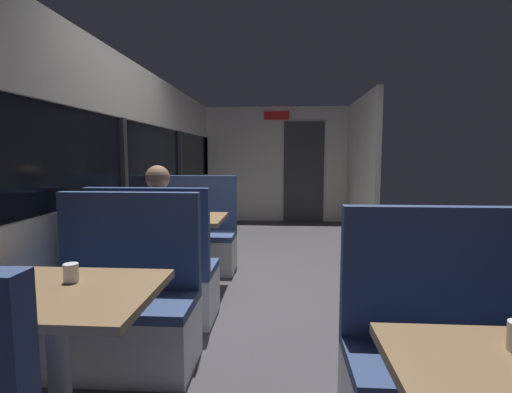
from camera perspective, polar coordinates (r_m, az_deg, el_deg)
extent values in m
cube|color=#423F44|center=(3.96, 1.92, -13.89)|extent=(3.30, 9.20, 0.02)
cube|color=beige|center=(4.13, -18.72, -6.36)|extent=(0.08, 8.40, 0.95)
cube|color=beige|center=(4.09, -19.47, 14.98)|extent=(0.08, 8.40, 0.60)
cube|color=black|center=(4.04, -19.26, 5.49)|extent=(0.03, 8.40, 0.75)
cube|color=#2D2D30|center=(4.03, -18.87, 5.51)|extent=(0.06, 0.08, 0.75)
cube|color=#2D2D30|center=(6.03, -11.11, 5.81)|extent=(0.06, 0.08, 0.75)
cube|color=#2D2D30|center=(8.07, -7.24, 5.93)|extent=(0.06, 0.08, 0.75)
cube|color=beige|center=(7.92, 3.01, 4.70)|extent=(2.90, 0.08, 2.30)
cube|color=#333338|center=(7.89, 7.00, 3.57)|extent=(0.80, 0.04, 2.00)
cube|color=red|center=(7.90, 3.04, 11.74)|extent=(0.50, 0.03, 0.16)
cube|color=beige|center=(6.85, 15.09, 4.28)|extent=(0.08, 2.40, 2.30)
cylinder|color=#9E9EA3|center=(2.17, -26.82, -21.92)|extent=(0.10, 0.10, 0.70)
cube|color=olive|center=(2.02, -27.34, -12.59)|extent=(0.90, 0.70, 0.04)
cube|color=silver|center=(2.76, -19.27, -18.88)|extent=(0.95, 0.50, 0.39)
cube|color=#384C7A|center=(2.67, -19.45, -14.49)|extent=(0.95, 0.50, 0.06)
cube|color=#384C7A|center=(2.76, -17.98, -6.10)|extent=(0.95, 0.08, 0.65)
cylinder|color=#9E9EA3|center=(3.97, -11.23, -8.51)|extent=(0.10, 0.10, 0.70)
cube|color=olive|center=(3.90, -11.35, -3.24)|extent=(0.90, 0.70, 0.04)
cube|color=silver|center=(3.41, -14.14, -13.76)|extent=(0.95, 0.50, 0.39)
cube|color=#384C7A|center=(3.34, -14.24, -10.13)|extent=(0.95, 0.50, 0.06)
cube|color=#384C7A|center=(3.07, -15.64, -4.82)|extent=(0.95, 0.08, 0.65)
cube|color=silver|center=(4.63, -9.05, -8.34)|extent=(0.95, 0.50, 0.39)
cube|color=#384C7A|center=(4.58, -9.09, -5.61)|extent=(0.95, 0.50, 0.06)
cube|color=#384C7A|center=(4.72, -8.60, -0.88)|extent=(0.95, 0.08, 0.65)
cube|color=#384C7A|center=(2.08, 27.13, -21.05)|extent=(0.95, 0.50, 0.06)
cube|color=#384C7A|center=(2.13, 25.35, -10.02)|extent=(0.95, 0.08, 0.65)
cube|color=#26262D|center=(3.40, -14.16, -13.29)|extent=(0.30, 0.36, 0.45)
cube|color=#99999E|center=(3.32, -14.13, -4.41)|extent=(0.34, 0.22, 0.60)
sphere|color=#8C664C|center=(3.29, -14.20, 2.70)|extent=(0.20, 0.20, 0.20)
cylinder|color=#99999E|center=(3.54, -16.32, -3.47)|extent=(0.07, 0.28, 0.07)
cylinder|color=#99999E|center=(3.43, -10.02, -3.64)|extent=(0.07, 0.28, 0.07)
cylinder|color=white|center=(2.09, -25.45, -10.06)|extent=(0.07, 0.07, 0.09)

